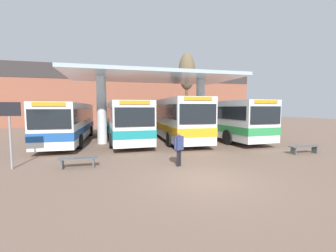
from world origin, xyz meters
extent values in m
plane|color=#755B4C|center=(0.00, 0.00, 0.00)|extent=(100.00, 100.00, 0.00)
cube|color=brown|center=(0.00, 27.60, 4.52)|extent=(40.00, 0.50, 9.03)
cube|color=#332D2D|center=(0.00, 27.60, 7.95)|extent=(40.00, 0.58, 2.17)
cylinder|color=silver|center=(-3.97, 9.91, 2.51)|extent=(0.72, 0.72, 5.02)
cylinder|color=silver|center=(3.97, 9.91, 2.51)|extent=(0.72, 0.72, 5.02)
cube|color=#9EB2BC|center=(0.00, 9.91, 5.14)|extent=(12.94, 6.82, 0.24)
cube|color=white|center=(-6.45, 11.79, 1.68)|extent=(2.65, 12.05, 2.72)
cube|color=black|center=(-6.45, 11.79, 2.19)|extent=(2.68, 11.57, 0.87)
cube|color=#1E519E|center=(-6.45, 11.79, 1.06)|extent=(2.69, 12.09, 0.49)
cube|color=black|center=(-6.58, 5.76, 2.08)|extent=(2.21, 0.11, 1.09)
cube|color=orange|center=(-6.58, 5.76, 2.89)|extent=(1.69, 0.08, 0.22)
cylinder|color=black|center=(-7.73, 8.09, 0.49)|extent=(0.30, 0.98, 0.97)
cylinder|color=black|center=(-5.33, 8.04, 0.49)|extent=(0.30, 0.98, 0.97)
cylinder|color=black|center=(-7.59, 15.11, 0.49)|extent=(0.30, 0.98, 0.97)
cylinder|color=black|center=(-5.18, 15.06, 0.49)|extent=(0.30, 0.98, 0.97)
cube|color=white|center=(-2.18, 11.28, 1.74)|extent=(2.98, 11.56, 2.82)
cube|color=black|center=(-2.18, 11.28, 2.27)|extent=(3.01, 11.10, 0.90)
cube|color=teal|center=(-2.18, 11.28, 1.10)|extent=(3.03, 11.60, 0.51)
cube|color=black|center=(-1.96, 5.52, 2.16)|extent=(2.35, 0.15, 1.13)
cube|color=orange|center=(-1.96, 5.52, 3.01)|extent=(1.79, 0.12, 0.22)
cylinder|color=black|center=(-3.32, 7.68, 0.50)|extent=(0.32, 1.02, 1.01)
cylinder|color=black|center=(-0.77, 7.77, 0.50)|extent=(0.32, 1.02, 1.01)
cylinder|color=black|center=(-3.58, 14.38, 0.50)|extent=(0.32, 1.02, 1.01)
cylinder|color=black|center=(-1.02, 14.48, 0.50)|extent=(0.32, 1.02, 1.01)
cube|color=white|center=(1.95, 10.56, 1.87)|extent=(2.88, 11.03, 3.06)
cube|color=black|center=(1.95, 10.56, 2.45)|extent=(2.91, 10.60, 0.98)
cube|color=orange|center=(1.95, 10.56, 1.18)|extent=(2.92, 11.07, 0.55)
cube|color=black|center=(1.78, 5.05, 2.33)|extent=(2.35, 0.13, 1.22)
cube|color=orange|center=(1.78, 5.05, 3.26)|extent=(1.79, 0.10, 0.22)
cylinder|color=black|center=(0.57, 7.20, 0.52)|extent=(0.31, 1.04, 1.03)
cylinder|color=black|center=(3.12, 7.12, 0.52)|extent=(0.31, 1.04, 1.03)
cylinder|color=black|center=(0.76, 13.61, 0.52)|extent=(0.31, 1.04, 1.03)
cylinder|color=black|center=(3.31, 13.53, 0.52)|extent=(0.31, 1.04, 1.03)
cube|color=silver|center=(6.02, 10.91, 1.79)|extent=(3.13, 12.38, 2.87)
cube|color=black|center=(6.02, 10.91, 2.34)|extent=(3.15, 11.89, 0.92)
cube|color=#2D934C|center=(6.02, 10.91, 1.15)|extent=(3.18, 12.42, 0.52)
cube|color=black|center=(6.32, 4.75, 2.22)|extent=(2.32, 0.18, 1.15)
cube|color=orange|center=(6.32, 4.75, 3.09)|extent=(1.77, 0.14, 0.22)
cylinder|color=black|center=(4.94, 7.05, 0.55)|extent=(0.33, 1.11, 1.09)
cylinder|color=black|center=(7.47, 7.17, 0.55)|extent=(0.33, 1.11, 1.09)
cylinder|color=black|center=(4.59, 14.22, 0.55)|extent=(0.33, 1.11, 1.09)
cylinder|color=black|center=(7.11, 14.34, 0.55)|extent=(0.33, 1.11, 1.09)
cube|color=#4C5156|center=(-4.82, 2.96, 0.44)|extent=(1.65, 0.44, 0.04)
cube|color=#4C5156|center=(-5.48, 2.96, 0.21)|extent=(0.07, 0.37, 0.42)
cube|color=#4C5156|center=(-4.16, 2.96, 0.21)|extent=(0.07, 0.37, 0.42)
cube|color=#4C5156|center=(7.64, 2.96, 0.44)|extent=(1.90, 0.44, 0.04)
cube|color=#4C5156|center=(6.88, 2.96, 0.21)|extent=(0.07, 0.37, 0.42)
cube|color=#4C5156|center=(8.40, 2.96, 0.21)|extent=(0.07, 0.37, 0.42)
cylinder|color=gray|center=(-7.62, 3.50, 1.17)|extent=(0.09, 0.09, 2.34)
cube|color=black|center=(-7.62, 3.50, 2.64)|extent=(0.90, 0.06, 0.60)
cylinder|color=black|center=(-0.41, 2.09, 0.38)|extent=(0.15, 0.15, 0.76)
cylinder|color=black|center=(-0.28, 2.16, 0.38)|extent=(0.15, 0.15, 0.76)
cube|color=navy|center=(-0.35, 2.12, 1.08)|extent=(0.47, 0.40, 0.63)
sphere|color=#89664C|center=(-0.35, 2.12, 1.48)|extent=(0.17, 0.17, 0.17)
cylinder|color=navy|center=(-0.56, 2.00, 1.08)|extent=(0.11, 0.11, 0.54)
cylinder|color=navy|center=(-0.13, 2.25, 1.08)|extent=(0.11, 0.11, 0.54)
cylinder|color=brown|center=(6.19, 19.69, 3.01)|extent=(0.38, 0.38, 6.03)
ellipsoid|color=brown|center=(6.19, 19.69, 7.30)|extent=(2.11, 2.11, 4.64)
cube|color=black|center=(6.72, 23.67, 0.88)|extent=(4.37, 1.85, 1.31)
cube|color=#1E2328|center=(6.72, 23.67, 1.87)|extent=(2.42, 1.67, 0.67)
cylinder|color=black|center=(8.09, 24.52, 0.32)|extent=(0.64, 0.23, 0.64)
cylinder|color=black|center=(8.05, 22.76, 0.32)|extent=(0.64, 0.23, 0.64)
cylinder|color=black|center=(5.40, 24.58, 0.32)|extent=(0.64, 0.23, 0.64)
cylinder|color=black|center=(5.36, 22.82, 0.32)|extent=(0.64, 0.23, 0.64)
camera|label=1|loc=(-3.41, -7.63, 2.69)|focal=24.00mm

